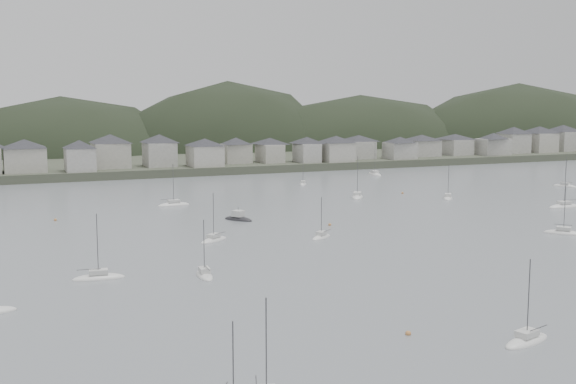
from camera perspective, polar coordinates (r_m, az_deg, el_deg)
name	(u,v)px	position (r m, az deg, el deg)	size (l,w,h in m)	color
ground	(498,298)	(104.05, 16.63, -8.21)	(900.00, 900.00, 0.00)	slate
far_shore_land	(123,151)	(378.12, -13.24, 3.29)	(900.00, 250.00, 3.00)	#383D2D
forested_ridge	(143,179)	(355.08, -11.69, 1.00)	(851.55, 103.94, 102.57)	black
waterfront_town	(298,147)	(285.04, 0.79, 3.64)	(451.48, 28.46, 12.92)	#9D9B90
moored_fleet	(230,228)	(152.02, -4.75, -2.95)	(267.84, 179.01, 13.57)	silver
motor_launch_far	(238,219)	(163.28, -4.05, -2.18)	(6.51, 8.02, 3.85)	black
mooring_buoys	(295,237)	(141.88, 0.56, -3.69)	(165.32, 124.69, 0.70)	#BD7B3F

